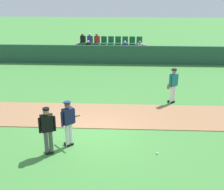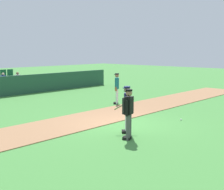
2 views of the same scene
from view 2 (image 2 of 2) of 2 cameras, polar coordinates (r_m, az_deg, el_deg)
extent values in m
plane|color=#42843A|center=(12.90, 1.80, -5.48)|extent=(80.00, 80.00, 0.00)
cube|color=#9E704C|center=(14.04, -3.53, -4.27)|extent=(28.00, 2.63, 0.03)
cube|color=#196033|center=(22.67, -19.32, 2.00)|extent=(0.44, 0.40, 0.08)
cube|color=#196033|center=(22.84, -19.61, 2.66)|extent=(0.44, 0.08, 0.50)
cube|color=#263F99|center=(22.68, -19.42, 2.76)|extent=(0.32, 0.22, 0.52)
sphere|color=beige|center=(22.65, -19.46, 3.64)|extent=(0.20, 0.20, 0.20)
cube|color=#196033|center=(22.93, -18.11, 2.12)|extent=(0.44, 0.40, 0.08)
cube|color=#196033|center=(23.10, -18.41, 2.78)|extent=(0.44, 0.08, 0.50)
cube|color=#196033|center=(23.20, -16.93, 2.25)|extent=(0.44, 0.40, 0.08)
cube|color=#196033|center=(23.37, -17.23, 2.89)|extent=(0.44, 0.08, 0.50)
cube|color=silver|center=(23.22, -17.02, 2.99)|extent=(0.32, 0.22, 0.52)
sphere|color=#9E7051|center=(23.19, -17.06, 3.85)|extent=(0.20, 0.20, 0.20)
cube|color=#196033|center=(23.64, -19.17, 3.23)|extent=(0.44, 0.40, 0.08)
cube|color=#196033|center=(23.81, -19.45, 3.85)|extent=(0.44, 0.08, 0.50)
cube|color=#196033|center=(23.90, -18.01, 3.33)|extent=(0.44, 0.40, 0.08)
cube|color=#196033|center=(24.07, -18.30, 3.95)|extent=(0.44, 0.08, 0.50)
cylinder|color=white|center=(11.46, 2.80, -4.94)|extent=(0.14, 0.14, 0.90)
cylinder|color=white|center=(11.62, 2.76, -4.76)|extent=(0.14, 0.14, 0.90)
cube|color=black|center=(11.56, 2.48, -6.87)|extent=(0.26, 0.27, 0.10)
cube|color=black|center=(11.71, 2.45, -6.66)|extent=(0.26, 0.27, 0.10)
cube|color=#191E47|center=(11.39, 2.80, -1.17)|extent=(0.44, 0.43, 0.60)
cylinder|color=#191E47|center=(11.16, 2.87, -1.64)|extent=(0.09, 0.09, 0.55)
cylinder|color=#191E47|center=(11.65, 2.74, -1.21)|extent=(0.09, 0.09, 0.55)
sphere|color=brown|center=(11.33, 2.82, 0.97)|extent=(0.22, 0.22, 0.22)
cylinder|color=#191E4C|center=(11.32, 2.82, 1.47)|extent=(0.23, 0.23, 0.06)
cube|color=#191E4C|center=(11.32, 2.32, 1.32)|extent=(0.21, 0.21, 0.02)
cylinder|color=tan|center=(11.66, 2.25, -1.70)|extent=(0.72, 0.45, 0.41)
cylinder|color=#4C4C4C|center=(10.64, 2.98, -5.99)|extent=(0.14, 0.14, 0.90)
cylinder|color=#4C4C4C|center=(10.79, 3.24, -5.79)|extent=(0.14, 0.14, 0.90)
cube|color=black|center=(10.77, 2.66, -8.03)|extent=(0.21, 0.29, 0.10)
cube|color=black|center=(10.91, 2.92, -7.80)|extent=(0.21, 0.29, 0.10)
cube|color=black|center=(10.56, 3.14, -1.94)|extent=(0.45, 0.35, 0.60)
cylinder|color=black|center=(10.33, 2.72, -2.45)|extent=(0.09, 0.09, 0.55)
cylinder|color=black|center=(10.80, 3.54, -1.98)|extent=(0.09, 0.09, 0.55)
sphere|color=#9E7051|center=(10.49, 3.16, 0.37)|extent=(0.22, 0.22, 0.22)
cylinder|color=black|center=(10.47, 3.17, 0.91)|extent=(0.23, 0.23, 0.06)
cube|color=black|center=(10.51, 2.65, 0.77)|extent=(0.21, 0.18, 0.02)
cube|color=black|center=(10.60, 2.47, -1.90)|extent=(0.44, 0.24, 0.56)
cylinder|color=white|center=(17.54, 0.90, -0.26)|extent=(0.14, 0.14, 0.90)
cylinder|color=white|center=(17.69, 0.92, -0.19)|extent=(0.14, 0.14, 0.90)
cube|color=black|center=(17.60, 0.70, -1.55)|extent=(0.26, 0.28, 0.10)
cube|color=black|center=(17.76, 0.73, -1.46)|extent=(0.26, 0.28, 0.10)
cube|color=#197075|center=(17.52, 0.92, 2.20)|extent=(0.45, 0.42, 0.60)
cylinder|color=#197075|center=(17.28, 0.88, 1.95)|extent=(0.09, 0.09, 0.55)
cylinder|color=#197075|center=(17.77, 0.95, 2.13)|extent=(0.09, 0.09, 0.55)
sphere|color=#9E7051|center=(17.48, 0.92, 3.60)|extent=(0.22, 0.22, 0.22)
cylinder|color=black|center=(17.47, 0.92, 3.93)|extent=(0.23, 0.23, 0.06)
cube|color=black|center=(17.48, 0.60, 3.83)|extent=(0.22, 0.21, 0.02)
ellipsoid|color=brown|center=(17.29, 0.71, 1.12)|extent=(0.23, 0.22, 0.28)
sphere|color=white|center=(13.96, 12.64, -4.45)|extent=(0.07, 0.07, 0.07)
camera|label=1|loc=(11.31, 58.27, 18.28)|focal=48.69mm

